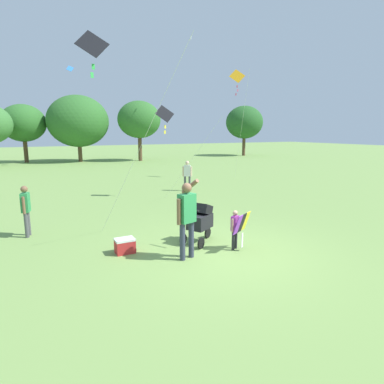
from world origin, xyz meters
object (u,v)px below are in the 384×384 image
Objects in this scene: kite_green_novelty at (237,81)px; child_with_butterfly_kite at (236,226)px; stroller at (200,219)px; person_red_shirt at (26,207)px; kite_orange_delta at (166,117)px; person_adult_flyer at (187,214)px; kite_adult_black at (95,52)px; cooler_box at (125,246)px; person_sitting_far at (187,173)px.

child_with_butterfly_kite is at bearing -124.54° from kite_green_novelty.
kite_green_novelty is (7.39, 9.13, 5.06)m from stroller.
stroller is 0.17× the size of kite_green_novelty.
kite_orange_delta is at bearing 30.00° from person_red_shirt.
person_adult_flyer is 1.21m from stroller.
cooler_box is (0.07, -1.85, -4.64)m from kite_adult_black.
child_with_butterfly_kite is 1.38m from person_adult_flyer.
person_adult_flyer is 4.01× the size of cooler_box.
kite_green_novelty reaches higher than kite_orange_delta.
kite_orange_delta reaches higher than person_red_shirt.
kite_orange_delta is (0.98, 6.55, 2.78)m from child_with_butterfly_kite.
person_adult_flyer is 1.29× the size of person_red_shirt.
person_sitting_far is 3.19× the size of cooler_box.
cooler_box is (2.00, -2.41, -0.65)m from person_red_shirt.
kite_green_novelty is at bearing 30.13° from person_red_shirt.
stroller is 5.07m from kite_adult_black.
kite_orange_delta is (1.49, 5.69, 2.76)m from stroller.
kite_green_novelty reaches higher than child_with_butterfly_kite.
cooler_box is at bearing -50.22° from person_red_shirt.
kite_green_novelty reaches higher than person_red_shirt.
person_sitting_far is (3.76, 7.54, -0.19)m from person_adult_flyer.
person_adult_flyer is at bearing -40.23° from cooler_box.
person_adult_flyer is at bearing 177.92° from child_with_butterfly_kite.
kite_orange_delta is 2.71× the size of person_sitting_far.
child_with_butterfly_kite is 0.25× the size of kite_orange_delta.
kite_orange_delta is 7.26m from cooler_box.
kite_orange_delta is (2.28, 6.51, 2.33)m from person_adult_flyer.
cooler_box is (-3.42, -5.54, -3.20)m from kite_orange_delta.
kite_orange_delta is 2.79× the size of person_red_shirt.
stroller is 0.28× the size of kite_orange_delta.
child_with_butterfly_kite is 5.69m from kite_adult_black.
person_sitting_far is at bearing 34.97° from kite_orange_delta.
person_sitting_far is (2.45, 7.58, 0.25)m from child_with_butterfly_kite.
person_sitting_far is (6.90, 4.16, 0.02)m from person_red_shirt.
kite_green_novelty is 4.43× the size of person_sitting_far.
kite_green_novelty is 13.97m from person_red_shirt.
kite_green_novelty is 14.07m from cooler_box.
cooler_box is at bearing 157.49° from child_with_butterfly_kite.
person_adult_flyer is (-1.30, 0.05, 0.45)m from child_with_butterfly_kite.
person_red_shirt is at bearing 164.02° from kite_adult_black.
person_sitting_far reaches higher than person_red_shirt.
cooler_box is (-1.14, 0.97, -0.86)m from person_adult_flyer.
person_adult_flyer is 0.46× the size of kite_orange_delta.
person_red_shirt is 3.10× the size of cooler_box.
stroller is 1.98m from cooler_box.
kite_adult_black is (-2.00, 2.00, 4.21)m from stroller.
child_with_butterfly_kite is at bearing -107.91° from person_sitting_far.
child_with_butterfly_kite is 2.68m from cooler_box.
stroller is 4.70m from person_red_shirt.
kite_adult_black is at bearing 135.01° from stroller.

